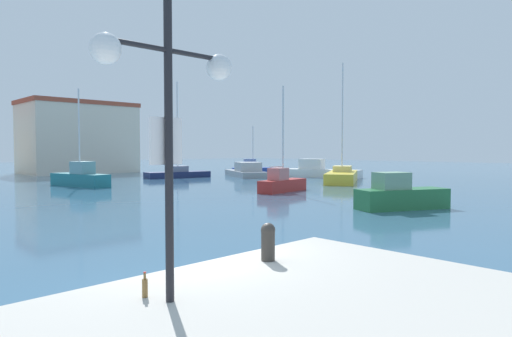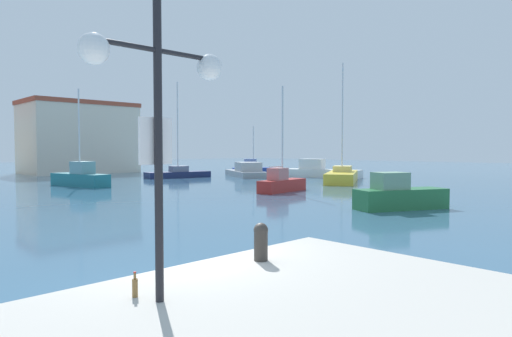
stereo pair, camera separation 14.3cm
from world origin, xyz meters
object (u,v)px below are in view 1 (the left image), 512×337
Objects in this scene: mooring_bollard at (268,240)px; sailboat_blue_far_left at (252,168)px; bottle at (145,287)px; lamppost at (168,83)px; sailboat_yellow_center_channel at (342,176)px; sailboat_navy_mid_harbor at (178,173)px; motorboat_white_near_pier at (320,171)px; motorboat_green_far_right at (400,196)px; sailboat_teal_distant_north at (80,177)px; sailboat_red_behind_lamppost at (282,183)px; motorboat_grey_distant_east at (246,171)px.

mooring_bollard is 47.10m from sailboat_blue_far_left.
lamppost is at bearing -67.82° from bottle.
sailboat_yellow_center_channel is (29.36, 17.61, -0.63)m from bottle.
sailboat_navy_mid_harbor is 1.19× the size of motorboat_white_near_pier.
sailboat_navy_mid_harbor is at bearing -172.15° from sailboat_blue_far_left.
lamppost is 12.83× the size of bottle.
motorboat_green_far_right is at bearing 20.27° from mooring_bollard.
lamppost is at bearing -160.58° from motorboat_green_far_right.
sailboat_yellow_center_channel is at bearing -126.34° from motorboat_white_near_pier.
sailboat_yellow_center_channel is 16.62m from sailboat_navy_mid_harbor.
sailboat_navy_mid_harbor reaches higher than sailboat_teal_distant_north.
bottle is 0.04× the size of sailboat_teal_distant_north.
motorboat_grey_distant_east is at bearing 55.49° from sailboat_red_behind_lamppost.
sailboat_teal_distant_north is at bearing 69.33° from lamppost.
sailboat_blue_far_left is at bearing 12.74° from sailboat_teal_distant_north.
sailboat_navy_mid_harbor is (-11.96, -1.65, -0.08)m from sailboat_blue_far_left.
motorboat_green_far_right is 0.58× the size of motorboat_white_near_pier.
sailboat_blue_far_left is 7.95m from motorboat_grey_distant_east.
sailboat_navy_mid_harbor is at bearing 113.66° from sailboat_yellow_center_channel.
motorboat_white_near_pier reaches higher than mooring_bollard.
sailboat_yellow_center_channel reaches higher than motorboat_green_far_right.
mooring_bollard reaches higher than bottle.
sailboat_teal_distant_north is at bearing -162.34° from sailboat_navy_mid_harbor.
bottle is 0.04× the size of motorboat_grey_distant_east.
motorboat_grey_distant_east is at bearing 47.70° from mooring_bollard.
motorboat_white_near_pier is (-1.22, -11.33, 0.08)m from sailboat_blue_far_left.
motorboat_white_near_pier is at bearing 53.66° from sailboat_yellow_center_channel.
sailboat_blue_far_left is at bearing 41.83° from motorboat_grey_distant_east.
sailboat_teal_distant_north is 0.93× the size of motorboat_white_near_pier.
sailboat_red_behind_lamppost reaches higher than lamppost.
sailboat_teal_distant_north reaches higher than motorboat_green_far_right.
sailboat_navy_mid_harbor is at bearing 58.08° from mooring_bollard.
sailboat_blue_far_left is 0.70× the size of motorboat_white_near_pier.
sailboat_blue_far_left reaches higher than motorboat_grey_distant_east.
motorboat_white_near_pier is (10.74, -9.68, 0.16)m from sailboat_navy_mid_harbor.
lamppost is 0.57× the size of sailboat_red_behind_lamppost.
sailboat_navy_mid_harbor is (5.74, 27.24, -0.19)m from motorboat_green_far_right.
sailboat_yellow_center_channel is (29.22, 17.95, -3.09)m from lamppost.
bottle is 0.04× the size of sailboat_red_behind_lamppost.
sailboat_red_behind_lamppost is at bearing 38.63° from bottle.
sailboat_yellow_center_channel reaches higher than bottle.
motorboat_grey_distant_east is at bearing 63.46° from motorboat_green_far_right.
mooring_bollard is at bearing -132.30° from motorboat_grey_distant_east.
mooring_bollard is 38.45m from sailboat_navy_mid_harbor.
mooring_bollard is 0.09× the size of sailboat_red_behind_lamppost.
sailboat_blue_far_left is (32.29, 34.28, -0.86)m from mooring_bollard.
sailboat_yellow_center_channel is 6.88m from motorboat_white_near_pier.
mooring_bollard is 15.56m from motorboat_green_far_right.
mooring_bollard is 0.13× the size of motorboat_green_far_right.
motorboat_green_far_right is at bearing -76.51° from sailboat_teal_distant_north.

